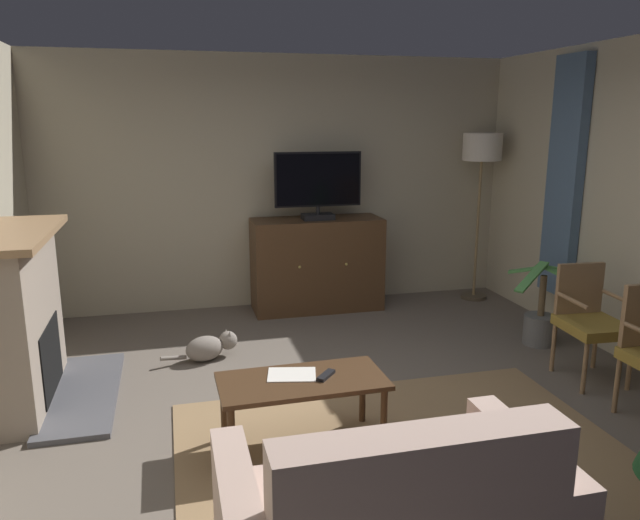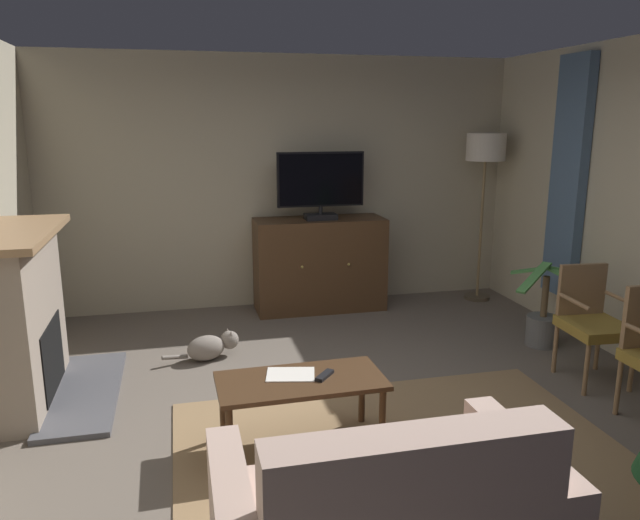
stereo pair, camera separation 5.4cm
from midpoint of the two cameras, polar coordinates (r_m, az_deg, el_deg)
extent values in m
cube|color=#665B51|center=(4.42, 2.96, -14.60)|extent=(5.69, 6.14, 0.04)
cube|color=#B2A88E|center=(6.69, -4.00, 7.22)|extent=(5.69, 0.10, 2.69)
cube|color=slate|center=(6.27, 21.75, 7.16)|extent=(0.10, 0.44, 2.26)
cube|color=#8E704C|center=(4.01, 7.38, -17.37)|extent=(2.78, 1.96, 0.01)
cube|color=#4C4C51|center=(5.01, -21.60, -11.54)|extent=(0.50, 1.43, 0.04)
cube|color=gray|center=(4.88, -26.88, -5.25)|extent=(0.40, 1.23, 1.23)
cube|color=black|center=(4.94, -24.68, -8.43)|extent=(0.10, 0.69, 0.52)
cube|color=#93704C|center=(4.72, -27.21, 2.16)|extent=(0.52, 1.39, 0.05)
cube|color=#352315|center=(6.69, -0.53, -4.29)|extent=(1.32, 0.46, 0.06)
cube|color=#4C331E|center=(6.56, -0.53, -0.39)|extent=(1.38, 0.52, 0.99)
sphere|color=tan|center=(6.23, -2.17, -0.66)|extent=(0.03, 0.03, 0.03)
sphere|color=tan|center=(6.35, 2.24, -0.40)|extent=(0.03, 0.03, 0.03)
cube|color=black|center=(6.41, -0.44, 4.09)|extent=(0.33, 0.20, 0.06)
cylinder|color=black|center=(6.40, -0.44, 4.70)|extent=(0.04, 0.04, 0.08)
cube|color=black|center=(6.36, -0.45, 7.58)|extent=(0.92, 0.05, 0.57)
cube|color=black|center=(6.33, -0.38, 7.56)|extent=(0.88, 0.01, 0.53)
cube|color=#422B19|center=(3.84, -2.10, -11.29)|extent=(1.05, 0.52, 0.03)
cylinder|color=#422B19|center=(4.23, 3.63, -12.35)|extent=(0.04, 0.04, 0.43)
cylinder|color=#422B19|center=(4.05, -9.39, -13.71)|extent=(0.04, 0.04, 0.43)
cylinder|color=#422B19|center=(3.89, 5.59, -14.77)|extent=(0.04, 0.04, 0.43)
cylinder|color=#422B19|center=(3.70, -8.71, -16.46)|extent=(0.04, 0.04, 0.43)
cube|color=black|center=(3.85, 0.15, -10.76)|extent=(0.15, 0.16, 0.02)
cube|color=silver|center=(3.89, -3.07, -10.68)|extent=(0.34, 0.28, 0.01)
cube|color=#BC9E8E|center=(2.44, 8.87, -20.98)|extent=(1.15, 0.20, 0.51)
cube|color=#BC9E8E|center=(3.14, 17.92, -20.68)|extent=(0.15, 0.86, 0.64)
cube|color=#A84C51|center=(2.77, 12.92, -19.93)|extent=(0.37, 0.16, 0.36)
cylinder|color=#93704C|center=(4.82, 25.78, -10.55)|extent=(0.04, 0.04, 0.41)
cube|color=olive|center=(5.22, 23.98, -5.71)|extent=(0.47, 0.52, 0.08)
cube|color=#93704C|center=(5.33, 22.87, -2.66)|extent=(0.40, 0.07, 0.45)
cylinder|color=#93704C|center=(5.03, 23.29, -9.31)|extent=(0.04, 0.04, 0.41)
cylinder|color=#93704C|center=(5.24, 26.79, -8.77)|extent=(0.04, 0.04, 0.41)
cylinder|color=#93704C|center=(5.37, 20.77, -7.68)|extent=(0.04, 0.04, 0.41)
cylinder|color=#93704C|center=(5.57, 24.14, -7.24)|extent=(0.04, 0.04, 0.41)
cylinder|color=#93704C|center=(5.27, 26.00, -3.23)|extent=(0.06, 0.40, 0.03)
cylinder|color=#93704C|center=(5.05, 22.34, -3.56)|extent=(0.06, 0.40, 0.03)
cylinder|color=slate|center=(5.97, 19.63, -6.18)|extent=(0.29, 0.29, 0.28)
cylinder|color=brown|center=(5.87, 19.88, -3.17)|extent=(0.06, 0.06, 0.38)
cube|color=#4C8E47|center=(5.93, 21.97, -0.90)|extent=(0.46, 0.12, 0.11)
cube|color=#4C8E47|center=(6.00, 19.70, -0.56)|extent=(0.21, 0.36, 0.17)
cube|color=#4C8E47|center=(5.82, 18.52, -0.86)|extent=(0.29, 0.25, 0.09)
cube|color=#4C8E47|center=(5.58, 18.98, -1.48)|extent=(0.46, 0.33, 0.19)
cube|color=#4C8E47|center=(5.73, 21.51, -1.32)|extent=(0.21, 0.34, 0.10)
ellipsoid|color=gray|center=(5.36, -11.07, -8.16)|extent=(0.38, 0.30, 0.22)
sphere|color=gray|center=(5.42, -8.91, -7.45)|extent=(0.16, 0.16, 0.16)
cone|color=gray|center=(5.44, -9.11, -6.57)|extent=(0.04, 0.04, 0.04)
cone|color=gray|center=(5.36, -8.76, -6.84)|extent=(0.04, 0.04, 0.04)
cylinder|color=gray|center=(5.34, -13.88, -8.91)|extent=(0.22, 0.10, 0.07)
cylinder|color=#4C4233|center=(7.27, 13.98, -3.33)|extent=(0.29, 0.29, 0.04)
cylinder|color=olive|center=(7.10, 14.33, 2.65)|extent=(0.03, 0.03, 1.58)
cylinder|color=beige|center=(6.99, 14.77, 10.24)|extent=(0.43, 0.43, 0.30)
camera|label=1|loc=(0.03, -90.37, -0.09)|focal=34.12mm
camera|label=2|loc=(0.03, 89.63, 0.09)|focal=34.12mm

